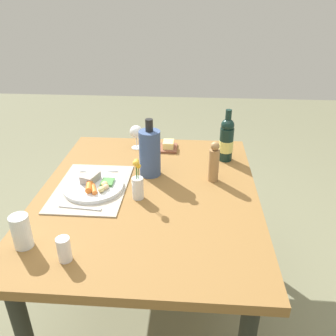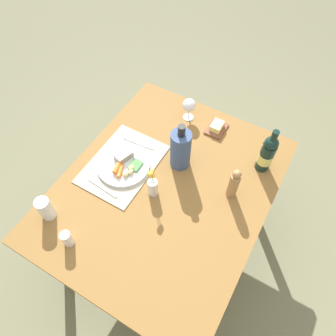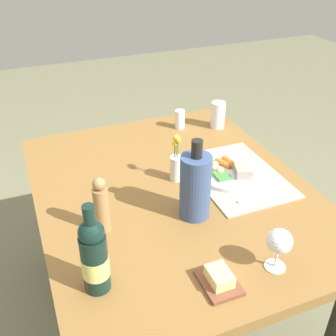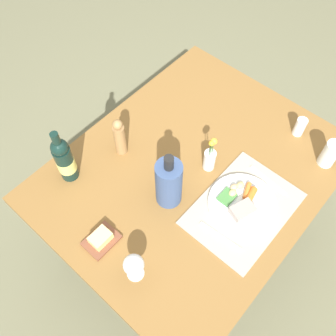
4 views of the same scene
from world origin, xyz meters
TOP-DOWN VIEW (x-y plane):
  - ground_plane at (0.00, 0.00)m, footprint 8.00×8.00m
  - dining_table at (0.00, 0.00)m, footprint 1.25×1.01m
  - placemat at (-0.01, -0.27)m, footprint 0.46×0.33m
  - dinner_plate at (-0.00, -0.25)m, footprint 0.28×0.28m
  - fork at (-0.17, -0.27)m, footprint 0.03×0.19m
  - knife at (0.17, -0.27)m, footprint 0.03×0.19m
  - cooler_bottle at (-0.17, -0.01)m, footprint 0.10×0.10m
  - wine_glass at (-0.48, -0.13)m, footprint 0.08×0.08m
  - pepper_mill at (-0.13, 0.30)m, footprint 0.05×0.05m
  - wine_bottle at (-0.36, 0.38)m, footprint 0.08×0.08m
  - butter_dish at (-0.48, 0.06)m, footprint 0.13×0.10m
  - salt_shaker at (0.47, -0.23)m, footprint 0.05×0.05m
  - water_tumbler at (0.41, -0.40)m, footprint 0.07×0.07m
  - flower_vase at (0.06, -0.04)m, footprint 0.05×0.05m

SIDE VIEW (x-z plane):
  - ground_plane at x=0.00m, z-range 0.00..0.00m
  - dining_table at x=0.00m, z-range 0.27..0.97m
  - placemat at x=-0.01m, z-range 0.70..0.71m
  - fork at x=-0.17m, z-range 0.71..0.71m
  - knife at x=0.17m, z-range 0.71..0.71m
  - butter_dish at x=-0.48m, z-range 0.70..0.74m
  - dinner_plate at x=0.00m, z-range 0.69..0.75m
  - salt_shaker at x=0.47m, z-range 0.70..0.79m
  - water_tumbler at x=0.41m, z-range 0.69..0.82m
  - flower_vase at x=0.06m, z-range 0.67..0.86m
  - wine_glass at x=-0.48m, z-range 0.73..0.87m
  - pepper_mill at x=-0.13m, z-range 0.70..0.90m
  - wine_bottle at x=-0.36m, z-range 0.68..0.96m
  - cooler_bottle at x=-0.17m, z-range 0.68..0.97m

